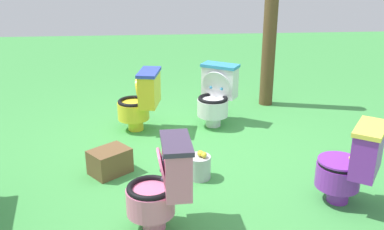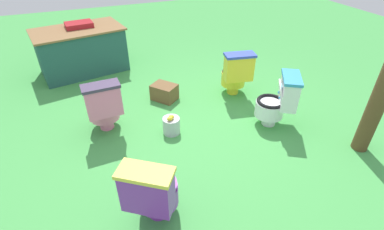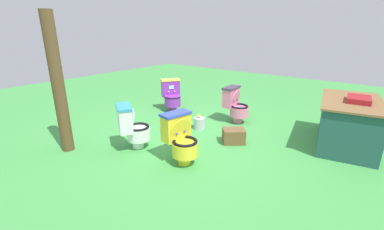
% 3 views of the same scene
% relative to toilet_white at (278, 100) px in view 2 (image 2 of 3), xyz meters
% --- Properties ---
extents(ground, '(14.00, 14.00, 0.00)m').
position_rel_toilet_white_xyz_m(ground, '(-1.02, 0.32, -0.37)').
color(ground, '#429947').
extents(toilet_white, '(0.63, 0.60, 0.73)m').
position_rel_toilet_white_xyz_m(toilet_white, '(0.00, 0.00, 0.00)').
color(toilet_white, white).
rests_on(toilet_white, ground).
extents(toilet_pink, '(0.44, 0.51, 0.73)m').
position_rel_toilet_white_xyz_m(toilet_pink, '(-2.10, 0.68, 0.00)').
color(toilet_pink, pink).
rests_on(toilet_pink, ground).
extents(toilet_purple, '(0.61, 0.63, 0.73)m').
position_rel_toilet_white_xyz_m(toilet_purple, '(-1.88, -0.87, -0.00)').
color(toilet_purple, purple).
rests_on(toilet_purple, ground).
extents(toilet_yellow, '(0.49, 0.56, 0.73)m').
position_rel_toilet_white_xyz_m(toilet_yellow, '(-0.13, 0.90, 0.00)').
color(toilet_yellow, yellow).
rests_on(toilet_yellow, ground).
extents(vendor_table, '(1.59, 1.12, 0.85)m').
position_rel_toilet_white_xyz_m(vendor_table, '(-2.23, 2.67, 0.02)').
color(vendor_table, '#23514C').
rests_on(vendor_table, ground).
extents(small_crate, '(0.43, 0.45, 0.24)m').
position_rel_toilet_white_xyz_m(small_crate, '(-1.18, 1.17, -0.25)').
color(small_crate, brown).
rests_on(small_crate, ground).
extents(lemon_bucket, '(0.22, 0.22, 0.28)m').
position_rel_toilet_white_xyz_m(lemon_bucket, '(-1.34, 0.33, -0.26)').
color(lemon_bucket, '#B7B7BF').
rests_on(lemon_bucket, ground).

